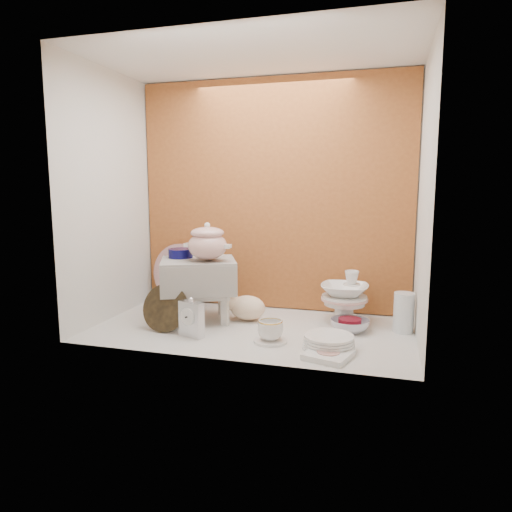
{
  "coord_description": "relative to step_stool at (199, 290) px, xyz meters",
  "views": [
    {
      "loc": [
        0.72,
        -2.45,
        0.81
      ],
      "look_at": [
        0.02,
        0.02,
        0.42
      ],
      "focal_mm": 32.37,
      "sensor_mm": 36.0,
      "label": 1
    }
  ],
  "objects": [
    {
      "name": "mantel_clock",
      "position": [
        0.08,
        -0.3,
        -0.08
      ],
      "size": [
        0.15,
        0.1,
        0.21
      ],
      "primitive_type": "cube",
      "rotation": [
        0.0,
        0.0,
        -0.36
      ],
      "color": "silver",
      "rests_on": "ground"
    },
    {
      "name": "cobalt_bowl",
      "position": [
        -0.13,
        0.04,
        0.22
      ],
      "size": [
        0.17,
        0.17,
        0.05
      ],
      "primitive_type": "cylinder",
      "rotation": [
        0.0,
        0.0,
        -0.17
      ],
      "color": "#0A0949",
      "rests_on": "step_stool"
    },
    {
      "name": "clear_glass_vase",
      "position": [
        1.19,
        0.1,
        -0.08
      ],
      "size": [
        0.12,
        0.12,
        0.22
      ],
      "primitive_type": "cylinder",
      "rotation": [
        0.0,
        0.0,
        -0.09
      ],
      "color": "silver",
      "rests_on": "ground"
    },
    {
      "name": "gold_rim_teacup",
      "position": [
        0.51,
        -0.27,
        -0.12
      ],
      "size": [
        0.15,
        0.15,
        0.11
      ],
      "primitive_type": "imported",
      "rotation": [
        0.0,
        0.0,
        0.07
      ],
      "color": "white",
      "rests_on": "teacup_saucer"
    },
    {
      "name": "ground",
      "position": [
        0.35,
        -0.07,
        -0.19
      ],
      "size": [
        1.8,
        1.8,
        0.0
      ],
      "primitive_type": "plane",
      "color": "silver",
      "rests_on": "ground"
    },
    {
      "name": "lacquer_tray",
      "position": [
        -0.1,
        -0.24,
        -0.06
      ],
      "size": [
        0.28,
        0.13,
        0.26
      ],
      "primitive_type": null,
      "rotation": [
        0.0,
        0.0,
        -0.06
      ],
      "color": "black",
      "rests_on": "ground"
    },
    {
      "name": "blue_white_vase",
      "position": [
        -0.24,
        0.3,
        -0.08
      ],
      "size": [
        0.26,
        0.26,
        0.22
      ],
      "primitive_type": "imported",
      "rotation": [
        0.0,
        0.0,
        -0.25
      ],
      "color": "silver",
      "rests_on": "ground"
    },
    {
      "name": "porcelain_tower",
      "position": [
        0.85,
        0.19,
        -0.03
      ],
      "size": [
        0.33,
        0.33,
        0.32
      ],
      "primitive_type": null,
      "rotation": [
        0.0,
        0.0,
        -0.2
      ],
      "color": "white",
      "rests_on": "ground"
    },
    {
      "name": "teacup_saucer",
      "position": [
        0.51,
        -0.27,
        -0.18
      ],
      "size": [
        0.22,
        0.22,
        0.01
      ],
      "primitive_type": "cylinder",
      "rotation": [
        0.0,
        0.0,
        0.28
      ],
      "color": "white",
      "rests_on": "ground"
    },
    {
      "name": "plush_pig",
      "position": [
        0.28,
        0.08,
        -0.11
      ],
      "size": [
        0.31,
        0.25,
        0.17
      ],
      "primitive_type": "ellipsoid",
      "rotation": [
        0.0,
        0.0,
        -0.21
      ],
      "color": "beige",
      "rests_on": "ground"
    },
    {
      "name": "soup_tureen",
      "position": [
        0.08,
        -0.04,
        0.3
      ],
      "size": [
        0.3,
        0.3,
        0.23
      ],
      "primitive_type": null,
      "rotation": [
        0.0,
        0.0,
        -0.14
      ],
      "color": "white",
      "rests_on": "step_stool"
    },
    {
      "name": "dinner_plate_stack",
      "position": [
        0.82,
        -0.29,
        -0.15
      ],
      "size": [
        0.32,
        0.32,
        0.07
      ],
      "primitive_type": "cylinder",
      "rotation": [
        0.0,
        0.0,
        0.23
      ],
      "color": "white",
      "rests_on": "ground"
    },
    {
      "name": "niche_shell",
      "position": [
        0.35,
        0.11,
        0.74
      ],
      "size": [
        1.86,
        1.03,
        1.53
      ],
      "color": "#A75B29",
      "rests_on": "ground"
    },
    {
      "name": "step_stool",
      "position": [
        0.0,
        0.0,
        0.0
      ],
      "size": [
        0.55,
        0.51,
        0.38
      ],
      "primitive_type": null,
      "rotation": [
        0.0,
        0.0,
        0.42
      ],
      "color": "silver",
      "rests_on": "ground"
    },
    {
      "name": "floral_platter",
      "position": [
        -0.28,
        0.35,
        0.02
      ],
      "size": [
        0.42,
        0.08,
        0.42
      ],
      "primitive_type": null,
      "rotation": [
        0.0,
        0.0,
        -0.08
      ],
      "color": "silver",
      "rests_on": "ground"
    },
    {
      "name": "lattice_dish",
      "position": [
        0.83,
        -0.41,
        -0.17
      ],
      "size": [
        0.25,
        0.25,
        0.03
      ],
      "primitive_type": "cube",
      "rotation": [
        0.0,
        0.0,
        -0.29
      ],
      "color": "white",
      "rests_on": "ground"
    },
    {
      "name": "crystal_bowl",
      "position": [
        0.9,
        0.04,
        -0.15
      ],
      "size": [
        0.27,
        0.27,
        0.07
      ],
      "primitive_type": "imported",
      "rotation": [
        0.0,
        0.0,
        -0.31
      ],
      "color": "silver",
      "rests_on": "ground"
    }
  ]
}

